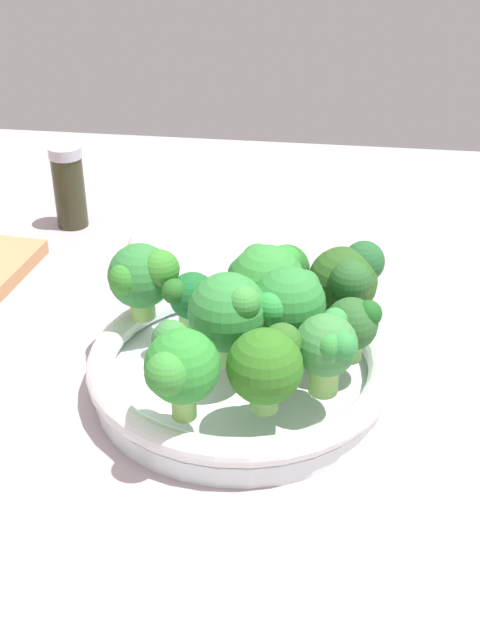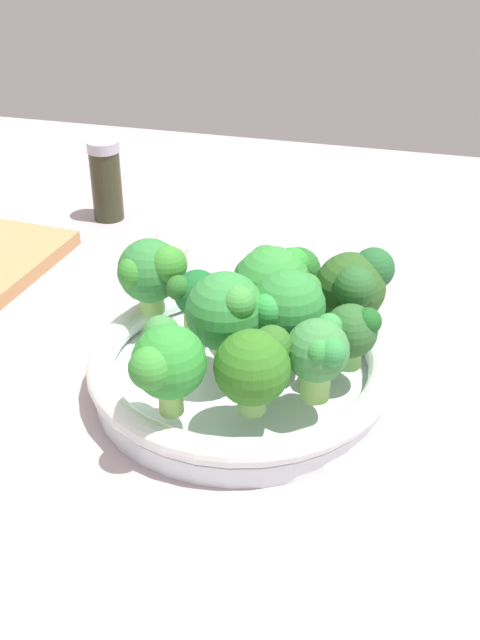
% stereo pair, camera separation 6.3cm
% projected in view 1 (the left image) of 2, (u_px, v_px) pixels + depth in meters
% --- Properties ---
extents(ground_plane, '(1.30, 1.30, 0.03)m').
position_uv_depth(ground_plane, '(248.00, 401.00, 0.68)').
color(ground_plane, '#AF9FA5').
extents(bowl, '(0.26, 0.26, 0.04)m').
position_uv_depth(bowl, '(240.00, 370.00, 0.66)').
color(bowl, white).
rests_on(bowl, ground_plane).
extents(broccoli_floret_0, '(0.07, 0.06, 0.08)m').
position_uv_depth(broccoli_floret_0, '(229.00, 312.00, 0.61)').
color(broccoli_floret_0, '#95D16A').
rests_on(broccoli_floret_0, bowl).
extents(broccoli_floret_1, '(0.04, 0.04, 0.05)m').
position_uv_depth(broccoli_floret_1, '(288.00, 270.00, 0.71)').
color(broccoli_floret_1, '#8EC869').
rests_on(broccoli_floret_1, bowl).
extents(broccoli_floret_2, '(0.05, 0.05, 0.07)m').
position_uv_depth(broccoli_floret_2, '(327.00, 347.00, 0.58)').
color(broccoli_floret_2, '#91CC64').
rests_on(broccoli_floret_2, bowl).
extents(broccoli_floret_3, '(0.07, 0.07, 0.07)m').
position_uv_depth(broccoli_floret_3, '(265.00, 281.00, 0.66)').
color(broccoli_floret_3, '#7AB25C').
rests_on(broccoli_floret_3, bowl).
extents(broccoli_floret_4, '(0.04, 0.05, 0.05)m').
position_uv_depth(broccoli_floret_4, '(193.00, 298.00, 0.66)').
color(broccoli_floret_4, '#8BCA68').
rests_on(broccoli_floret_4, bowl).
extents(broccoli_floret_5, '(0.06, 0.06, 0.07)m').
position_uv_depth(broccoli_floret_5, '(267.00, 364.00, 0.57)').
color(broccoli_floret_5, '#7FBD5E').
rests_on(broccoli_floret_5, bowl).
extents(broccoli_floret_6, '(0.07, 0.06, 0.08)m').
position_uv_depth(broccoli_floret_6, '(289.00, 303.00, 0.62)').
color(broccoli_floret_6, '#A1D064').
rests_on(broccoli_floret_6, bowl).
extents(broccoli_floret_7, '(0.06, 0.06, 0.07)m').
position_uv_depth(broccoli_floret_7, '(141.00, 276.00, 0.67)').
color(broccoli_floret_7, '#8BC05C').
rests_on(broccoli_floret_7, bowl).
extents(broccoli_floret_8, '(0.07, 0.05, 0.07)m').
position_uv_depth(broccoli_floret_8, '(179.00, 366.00, 0.55)').
color(broccoli_floret_8, '#91CA61').
rests_on(broccoli_floret_8, bowl).
extents(broccoli_floret_9, '(0.04, 0.05, 0.05)m').
position_uv_depth(broccoli_floret_9, '(351.00, 323.00, 0.63)').
color(broccoli_floret_9, '#7AC45B').
rests_on(broccoli_floret_9, bowl).
extents(broccoli_floret_10, '(0.07, 0.07, 0.07)m').
position_uv_depth(broccoli_floret_10, '(347.00, 279.00, 0.67)').
color(broccoli_floret_10, '#87B14E').
rests_on(broccoli_floret_10, bowl).
extents(garlic_bulb, '(0.04, 0.04, 0.04)m').
position_uv_depth(garlic_bulb, '(145.00, 249.00, 0.86)').
color(garlic_bulb, silver).
rests_on(garlic_bulb, ground_plane).
extents(pepper_shaker, '(0.04, 0.04, 0.10)m').
position_uv_depth(pepper_shaker, '(69.00, 187.00, 0.93)').
color(pepper_shaker, '#2F311D').
rests_on(pepper_shaker, ground_plane).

